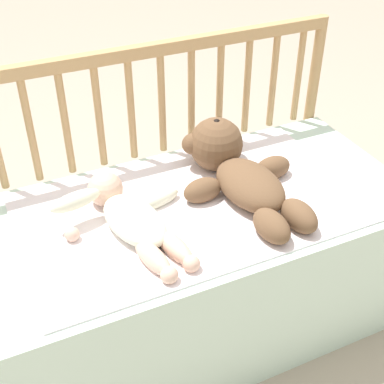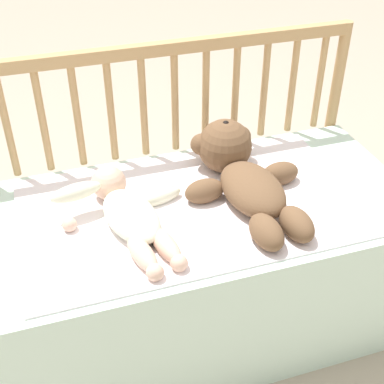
% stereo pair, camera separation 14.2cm
% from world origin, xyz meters
% --- Properties ---
extents(ground_plane, '(12.00, 12.00, 0.00)m').
position_xyz_m(ground_plane, '(0.00, 0.00, 0.00)').
color(ground_plane, tan).
extents(crib_mattress, '(1.25, 0.58, 0.46)m').
position_xyz_m(crib_mattress, '(0.00, 0.00, 0.23)').
color(crib_mattress, silver).
rests_on(crib_mattress, ground_plane).
extents(crib_rail, '(1.25, 0.04, 0.82)m').
position_xyz_m(crib_rail, '(0.00, 0.32, 0.58)').
color(crib_rail, tan).
rests_on(crib_rail, ground_plane).
extents(blanket, '(0.92, 0.54, 0.01)m').
position_xyz_m(blanket, '(0.00, -0.00, 0.47)').
color(blanket, white).
rests_on(blanket, crib_mattress).
extents(teddy_bear, '(0.35, 0.50, 0.16)m').
position_xyz_m(teddy_bear, '(0.16, 0.04, 0.52)').
color(teddy_bear, brown).
rests_on(teddy_bear, crib_mattress).
extents(baby, '(0.36, 0.42, 0.10)m').
position_xyz_m(baby, '(-0.17, -0.02, 0.50)').
color(baby, '#EAEACC').
rests_on(baby, crib_mattress).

